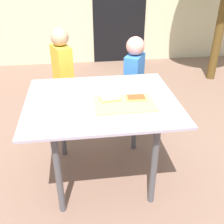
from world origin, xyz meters
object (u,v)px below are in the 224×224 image
object	(u,v)px
pizza_slice_far_left	(110,99)
plate_white_right	(136,88)
child_left	(63,76)
child_right	(134,80)
cutting_board	(125,104)
dining_table	(102,111)
pizza_slice_far_right	(136,98)

from	to	relation	value
pizza_slice_far_left	plate_white_right	size ratio (longest dim) A/B	0.70
plate_white_right	child_left	distance (m)	0.86
plate_white_right	child_right	distance (m)	0.54
plate_white_right	cutting_board	bearing A→B (deg)	-117.98
dining_table	cutting_board	distance (m)	0.21
child_left	child_right	bearing A→B (deg)	-7.14
cutting_board	plate_white_right	size ratio (longest dim) A/B	1.97
pizza_slice_far_right	plate_white_right	distance (m)	0.21
child_right	plate_white_right	bearing A→B (deg)	-100.29
cutting_board	pizza_slice_far_right	bearing A→B (deg)	30.05
cutting_board	pizza_slice_far_left	bearing A→B (deg)	145.53
pizza_slice_far_left	plate_white_right	distance (m)	0.31
pizza_slice_far_right	cutting_board	bearing A→B (deg)	-149.95
child_right	child_left	bearing A→B (deg)	172.86
pizza_slice_far_left	child_right	bearing A→B (deg)	65.11
dining_table	child_left	world-z (taller)	child_left
dining_table	pizza_slice_far_right	bearing A→B (deg)	-9.11
cutting_board	pizza_slice_far_right	xyz separation A→B (m)	(0.09, 0.05, 0.01)
cutting_board	pizza_slice_far_right	distance (m)	0.11
child_left	pizza_slice_far_left	bearing A→B (deg)	-65.12
child_left	child_right	xyz separation A→B (m)	(0.70, -0.09, -0.05)
pizza_slice_far_left	plate_white_right	xyz separation A→B (m)	(0.24, 0.20, -0.02)
cutting_board	child_right	size ratio (longest dim) A/B	0.42
child_left	plate_white_right	bearing A→B (deg)	-44.82
dining_table	cutting_board	size ratio (longest dim) A/B	2.59
dining_table	child_right	xyz separation A→B (m)	(0.39, 0.68, -0.05)
pizza_slice_far_right	dining_table	bearing A→B (deg)	170.89
pizza_slice_far_right	pizza_slice_far_left	distance (m)	0.19
pizza_slice_far_right	pizza_slice_far_left	world-z (taller)	same
pizza_slice_far_right	child_left	size ratio (longest dim) A/B	0.13
dining_table	cutting_board	xyz separation A→B (m)	(0.16, -0.09, 0.10)
child_left	pizza_slice_far_right	bearing A→B (deg)	-55.30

